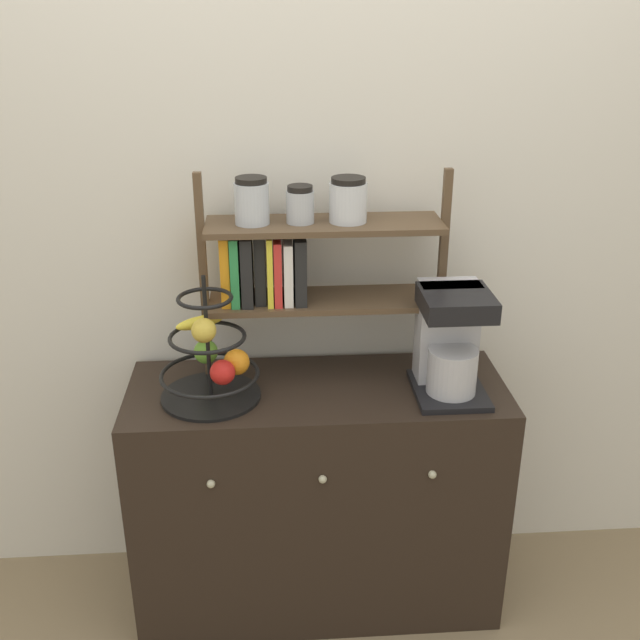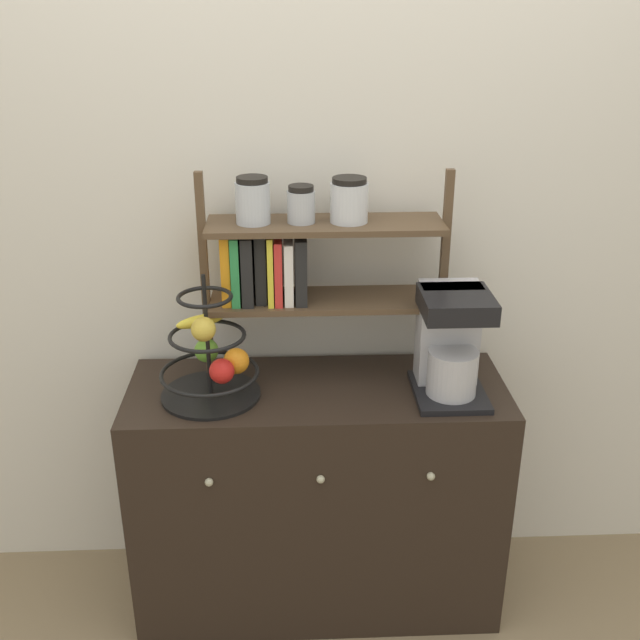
{
  "view_description": "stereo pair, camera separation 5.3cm",
  "coord_description": "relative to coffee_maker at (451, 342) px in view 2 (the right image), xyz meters",
  "views": [
    {
      "loc": [
        -0.13,
        -1.76,
        1.87
      ],
      "look_at": [
        0.01,
        0.22,
        1.01
      ],
      "focal_mm": 42.0,
      "sensor_mm": 36.0,
      "label": 1
    },
    {
      "loc": [
        -0.08,
        -1.77,
        1.87
      ],
      "look_at": [
        0.01,
        0.22,
        1.01
      ],
      "focal_mm": 42.0,
      "sensor_mm": 36.0,
      "label": 2
    }
  ],
  "objects": [
    {
      "name": "fruit_stand",
      "position": [
        -0.69,
        -0.0,
        -0.04
      ],
      "size": [
        0.29,
        0.29,
        0.38
      ],
      "color": "black",
      "rests_on": "sideboard"
    },
    {
      "name": "sideboard",
      "position": [
        -0.39,
        0.03,
        -0.55
      ],
      "size": [
        1.14,
        0.45,
        0.79
      ],
      "color": "black",
      "rests_on": "ground_plane"
    },
    {
      "name": "coffee_maker",
      "position": [
        0.0,
        0.0,
        0.0
      ],
      "size": [
        0.21,
        0.25,
        0.32
      ],
      "color": "black",
      "rests_on": "sideboard"
    },
    {
      "name": "ground_plane",
      "position": [
        -0.39,
        -0.18,
        -0.95
      ],
      "size": [
        12.0,
        12.0,
        0.0
      ],
      "primitive_type": "plane",
      "color": "#847051"
    },
    {
      "name": "shelf_hutch",
      "position": [
        -0.45,
        0.14,
        0.23
      ],
      "size": [
        0.73,
        0.2,
        0.63
      ],
      "color": "brown",
      "rests_on": "sideboard"
    },
    {
      "name": "wall_back",
      "position": [
        -0.39,
        0.3,
        0.35
      ],
      "size": [
        7.0,
        0.05,
        2.6
      ],
      "primitive_type": "cube",
      "color": "silver",
      "rests_on": "ground_plane"
    }
  ]
}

